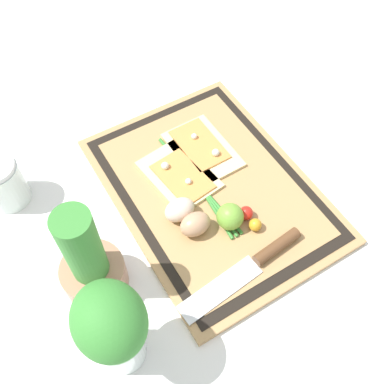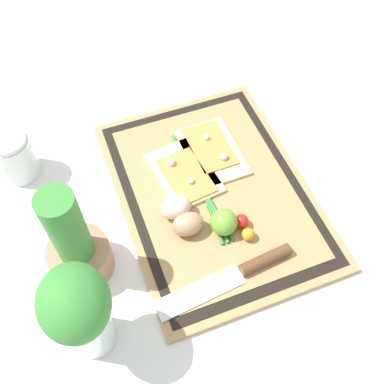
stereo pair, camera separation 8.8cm
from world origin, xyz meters
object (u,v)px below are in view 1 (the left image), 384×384
Objects in this scene: lime at (230,217)px; egg_brown at (195,224)px; pizza_slice_far at (179,175)px; sauce_jar at (4,185)px; herb_pot at (90,265)px; knife at (261,258)px; cherry_tomato_red at (246,213)px; cherry_tomato_yellow at (255,225)px; egg_pink at (180,210)px; pizza_slice_near at (202,149)px; herb_glass at (113,329)px.

egg_brown is at bearing 71.24° from lime.
pizza_slice_far is 0.34m from sauce_jar.
pizza_slice_far is 0.27m from herb_pot.
cherry_tomato_red is (0.09, -0.03, 0.01)m from knife.
egg_pink is at bearing 48.13° from cherry_tomato_yellow.
lime is 0.44m from sauce_jar.
egg_brown is 0.07m from lime.
pizza_slice_near is at bearing -105.09° from sauce_jar.
pizza_slice_far is 0.13m from egg_brown.
knife is 5.11× the size of lime.
herb_pot is at bearing 88.56° from egg_brown.
knife is 0.10m from lime.
cherry_tomato_yellow is at bearing -178.35° from cherry_tomato_red.
pizza_slice_near is at bearing -48.80° from herb_glass.
herb_glass is (-0.11, 0.28, 0.09)m from lime.
herb_glass reaches higher than cherry_tomato_yellow.
pizza_slice_near is 2.79× the size of egg_pink.
egg_pink is 1.16× the size of lime.
egg_brown and egg_pink have the same top height.
egg_pink reaches higher than knife.
pizza_slice_far is at bearing 22.19° from cherry_tomato_red.
sauce_jar is at bearing 65.89° from pizza_slice_far.
pizza_slice_near is at bearing -63.98° from herb_pot.
egg_brown reaches higher than cherry_tomato_red.
lime is at bearing -68.95° from herb_glass.
herb_pot is 0.14m from herb_glass.
cherry_tomato_yellow is (0.06, -0.03, 0.00)m from knife.
cherry_tomato_red is at bearing 175.29° from pizza_slice_near.
cherry_tomato_red is at bearing -157.81° from pizza_slice_far.
pizza_slice_far is at bearing -63.64° from herb_pot.
egg_pink is (0.16, 0.08, 0.01)m from knife.
egg_pink reaches higher than pizza_slice_far.
cherry_tomato_red is 0.30m from herb_pot.
herb_pot is 1.06× the size of herb_glass.
cherry_tomato_red is (-0.15, -0.06, 0.01)m from pizza_slice_far.
lime is (0.09, 0.01, 0.02)m from knife.
herb_glass is (-0.01, 0.28, 0.10)m from knife.
sauce_jar is (0.29, 0.37, 0.02)m from cherry_tomato_red.
knife is 10.73× the size of cherry_tomato_yellow.
knife is at bearing -153.52° from egg_pink.
sauce_jar reaches higher than cherry_tomato_red.
knife is at bearing -176.15° from lime.
knife is at bearing 170.88° from pizza_slice_near.
pizza_slice_far is 2.86× the size of egg_brown.
herb_pot is 2.14× the size of sauce_jar.
egg_pink is at bearing -79.12° from herb_pot.
sauce_jar reaches higher than cherry_tomato_yellow.
pizza_slice_near reaches higher than knife.
pizza_slice_near is 0.19m from lime.
herb_glass reaches higher than sauce_jar.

